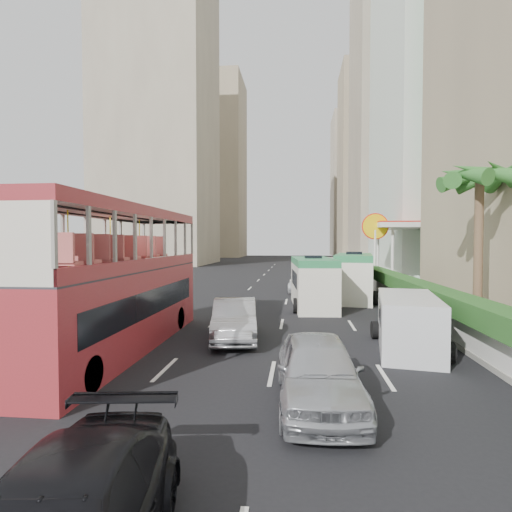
# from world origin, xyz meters

# --- Properties ---
(ground_plane) EXTENTS (200.00, 200.00, 0.00)m
(ground_plane) POSITION_xyz_m (0.00, 0.00, 0.00)
(ground_plane) COLOR black
(ground_plane) RESTS_ON ground
(double_decker_bus) EXTENTS (2.50, 11.00, 5.06)m
(double_decker_bus) POSITION_xyz_m (-6.00, 0.00, 2.53)
(double_decker_bus) COLOR #A2292F
(double_decker_bus) RESTS_ON ground
(car_silver_lane_a) EXTENTS (2.29, 4.89, 1.55)m
(car_silver_lane_a) POSITION_xyz_m (-2.13, 1.93, 0.00)
(car_silver_lane_a) COLOR #B2B4B9
(car_silver_lane_a) RESTS_ON ground
(car_silver_lane_b) EXTENTS (2.14, 4.81, 1.61)m
(car_silver_lane_b) POSITION_xyz_m (0.82, -4.10, 0.00)
(car_silver_lane_b) COLOR #B2B4B9
(car_silver_lane_b) RESTS_ON ground
(van_asset) EXTENTS (3.06, 5.13, 1.34)m
(van_asset) POSITION_xyz_m (1.01, 17.02, 0.00)
(van_asset) COLOR silver
(van_asset) RESTS_ON ground
(minibus_near) EXTENTS (2.63, 6.63, 2.88)m
(minibus_near) POSITION_xyz_m (1.21, 10.07, 1.44)
(minibus_near) COLOR silver
(minibus_near) RESTS_ON ground
(minibus_far) EXTENTS (3.28, 7.06, 3.01)m
(minibus_far) POSITION_xyz_m (4.05, 13.51, 1.51)
(minibus_far) COLOR silver
(minibus_far) RESTS_ON ground
(panel_van_near) EXTENTS (2.69, 5.02, 1.91)m
(panel_van_near) POSITION_xyz_m (4.23, 1.07, 0.95)
(panel_van_near) COLOR silver
(panel_van_near) RESTS_ON ground
(panel_van_far) EXTENTS (2.00, 4.60, 1.81)m
(panel_van_far) POSITION_xyz_m (4.50, 24.72, 0.90)
(panel_van_far) COLOR silver
(panel_van_far) RESTS_ON ground
(sidewalk) EXTENTS (6.00, 120.00, 0.18)m
(sidewalk) POSITION_xyz_m (9.00, 25.00, 0.09)
(sidewalk) COLOR #99968C
(sidewalk) RESTS_ON ground
(kerb_wall) EXTENTS (0.30, 44.00, 1.00)m
(kerb_wall) POSITION_xyz_m (6.20, 14.00, 0.68)
(kerb_wall) COLOR silver
(kerb_wall) RESTS_ON sidewalk
(hedge) EXTENTS (1.10, 44.00, 0.70)m
(hedge) POSITION_xyz_m (6.20, 14.00, 1.53)
(hedge) COLOR #2D6626
(hedge) RESTS_ON kerb_wall
(palm_tree) EXTENTS (0.36, 0.36, 6.40)m
(palm_tree) POSITION_xyz_m (7.80, 4.00, 3.38)
(palm_tree) COLOR brown
(palm_tree) RESTS_ON sidewalk
(shell_station) EXTENTS (6.50, 8.00, 5.50)m
(shell_station) POSITION_xyz_m (10.00, 23.00, 2.75)
(shell_station) COLOR silver
(shell_station) RESTS_ON ground
(tower_stripe) EXTENTS (16.00, 18.00, 58.00)m
(tower_stripe) POSITION_xyz_m (18.00, 34.00, 29.00)
(tower_stripe) COLOR white
(tower_stripe) RESTS_ON ground
(tower_mid) EXTENTS (16.00, 16.00, 50.00)m
(tower_mid) POSITION_xyz_m (18.00, 58.00, 25.00)
(tower_mid) COLOR #B3A58D
(tower_mid) RESTS_ON ground
(tower_far_a) EXTENTS (14.00, 14.00, 44.00)m
(tower_far_a) POSITION_xyz_m (17.00, 82.00, 22.00)
(tower_far_a) COLOR tan
(tower_far_a) RESTS_ON ground
(tower_far_b) EXTENTS (14.00, 14.00, 40.00)m
(tower_far_b) POSITION_xyz_m (17.00, 104.00, 20.00)
(tower_far_b) COLOR #B3A58D
(tower_far_b) RESTS_ON ground
(tower_left_a) EXTENTS (18.00, 18.00, 52.00)m
(tower_left_a) POSITION_xyz_m (-24.00, 55.00, 26.00)
(tower_left_a) COLOR #B3A58D
(tower_left_a) RESTS_ON ground
(tower_left_b) EXTENTS (16.00, 16.00, 46.00)m
(tower_left_b) POSITION_xyz_m (-22.00, 90.00, 23.00)
(tower_left_b) COLOR tan
(tower_left_b) RESTS_ON ground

